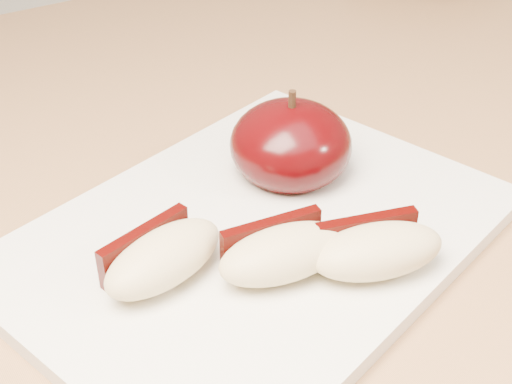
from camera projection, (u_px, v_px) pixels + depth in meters
back_cabinet at (14, 180)px, 1.22m from camera, size 2.40×0.62×0.94m
cutting_board at (256, 236)px, 0.40m from camera, size 0.32×0.27×0.01m
apple_half at (291, 145)px, 0.44m from camera, size 0.09×0.09×0.06m
apple_wedge_a at (162, 256)px, 0.36m from camera, size 0.08×0.05×0.03m
apple_wedge_b at (282, 252)px, 0.36m from camera, size 0.08×0.04×0.03m
apple_wedge_c at (376, 249)px, 0.36m from camera, size 0.08×0.05×0.03m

